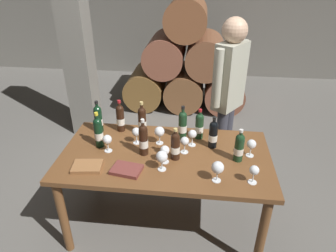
{
  "coord_description": "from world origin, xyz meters",
  "views": [
    {
      "loc": [
        0.25,
        -2.03,
        2.17
      ],
      "look_at": [
        0.0,
        0.2,
        0.91
      ],
      "focal_mm": 32.51,
      "sensor_mm": 36.0,
      "label": 1
    }
  ],
  "objects_px": {
    "wine_bottle_8": "(175,146)",
    "wine_glass_3": "(218,168)",
    "wine_glass_2": "(136,132)",
    "wine_glass_0": "(192,135)",
    "wine_bottle_3": "(213,134)",
    "wine_bottle_5": "(183,125)",
    "wine_bottle_6": "(199,126)",
    "wine_bottle_9": "(143,139)",
    "wine_bottle_4": "(98,118)",
    "leather_ledger": "(127,170)",
    "wine_bottle_2": "(239,147)",
    "wine_bottle_0": "(142,121)",
    "wine_glass_7": "(254,171)",
    "wine_glass_1": "(107,140)",
    "wine_glass_8": "(251,145)",
    "wine_glass_9": "(159,132)",
    "wine_glass_6": "(162,157)",
    "tasting_notebook": "(87,166)",
    "sommelier_presenting": "(229,89)",
    "wine_bottle_7": "(120,118)",
    "wine_glass_4": "(165,151)",
    "wine_bottle_1": "(98,132)",
    "wine_glass_5": "(185,142)"
  },
  "relations": [
    {
      "from": "wine_glass_5",
      "to": "leather_ledger",
      "type": "xyz_separation_m",
      "value": [
        -0.41,
        -0.3,
        -0.09
      ]
    },
    {
      "from": "tasting_notebook",
      "to": "sommelier_presenting",
      "type": "distance_m",
      "value": 1.51
    },
    {
      "from": "wine_glass_9",
      "to": "wine_bottle_3",
      "type": "bearing_deg",
      "value": -0.08
    },
    {
      "from": "wine_bottle_5",
      "to": "wine_glass_6",
      "type": "height_order",
      "value": "wine_bottle_5"
    },
    {
      "from": "wine_bottle_5",
      "to": "wine_glass_4",
      "type": "distance_m",
      "value": 0.39
    },
    {
      "from": "leather_ledger",
      "to": "wine_bottle_2",
      "type": "bearing_deg",
      "value": 25.79
    },
    {
      "from": "wine_bottle_5",
      "to": "sommelier_presenting",
      "type": "xyz_separation_m",
      "value": [
        0.41,
        0.48,
        0.15
      ]
    },
    {
      "from": "wine_bottle_7",
      "to": "wine_glass_8",
      "type": "distance_m",
      "value": 1.17
    },
    {
      "from": "wine_bottle_0",
      "to": "sommelier_presenting",
      "type": "distance_m",
      "value": 0.9
    },
    {
      "from": "wine_bottle_7",
      "to": "leather_ledger",
      "type": "bearing_deg",
      "value": -72.26
    },
    {
      "from": "wine_bottle_5",
      "to": "tasting_notebook",
      "type": "xyz_separation_m",
      "value": [
        -0.69,
        -0.52,
        -0.12
      ]
    },
    {
      "from": "wine_glass_8",
      "to": "wine_glass_9",
      "type": "xyz_separation_m",
      "value": [
        -0.75,
        0.1,
        0.01
      ]
    },
    {
      "from": "wine_glass_9",
      "to": "sommelier_presenting",
      "type": "bearing_deg",
      "value": 44.99
    },
    {
      "from": "wine_bottle_0",
      "to": "wine_bottle_8",
      "type": "distance_m",
      "value": 0.48
    },
    {
      "from": "wine_glass_3",
      "to": "wine_bottle_2",
      "type": "bearing_deg",
      "value": 58.04
    },
    {
      "from": "wine_bottle_2",
      "to": "wine_bottle_5",
      "type": "bearing_deg",
      "value": 148.31
    },
    {
      "from": "tasting_notebook",
      "to": "wine_bottle_0",
      "type": "bearing_deg",
      "value": 52.43
    },
    {
      "from": "wine_bottle_9",
      "to": "wine_glass_8",
      "type": "xyz_separation_m",
      "value": [
        0.85,
        0.07,
        -0.03
      ]
    },
    {
      "from": "wine_bottle_3",
      "to": "wine_bottle_5",
      "type": "height_order",
      "value": "wine_bottle_5"
    },
    {
      "from": "wine_glass_2",
      "to": "wine_glass_5",
      "type": "xyz_separation_m",
      "value": [
        0.42,
        -0.1,
        -0.0
      ]
    },
    {
      "from": "wine_bottle_4",
      "to": "wine_glass_1",
      "type": "bearing_deg",
      "value": -61.08
    },
    {
      "from": "wine_bottle_6",
      "to": "wine_glass_7",
      "type": "relative_size",
      "value": 1.94
    },
    {
      "from": "wine_bottle_8",
      "to": "wine_glass_7",
      "type": "height_order",
      "value": "wine_bottle_8"
    },
    {
      "from": "wine_bottle_4",
      "to": "leather_ledger",
      "type": "height_order",
      "value": "wine_bottle_4"
    },
    {
      "from": "wine_glass_3",
      "to": "wine_glass_8",
      "type": "relative_size",
      "value": 1.09
    },
    {
      "from": "wine_glass_7",
      "to": "wine_glass_3",
      "type": "bearing_deg",
      "value": -178.13
    },
    {
      "from": "wine_glass_0",
      "to": "tasting_notebook",
      "type": "height_order",
      "value": "wine_glass_0"
    },
    {
      "from": "wine_bottle_4",
      "to": "wine_bottle_7",
      "type": "distance_m",
      "value": 0.2
    },
    {
      "from": "wine_bottle_8",
      "to": "wine_glass_7",
      "type": "bearing_deg",
      "value": -22.14
    },
    {
      "from": "wine_glass_1",
      "to": "wine_glass_6",
      "type": "relative_size",
      "value": 0.93
    },
    {
      "from": "wine_glass_7",
      "to": "tasting_notebook",
      "type": "bearing_deg",
      "value": 178.52
    },
    {
      "from": "wine_glass_1",
      "to": "wine_bottle_1",
      "type": "bearing_deg",
      "value": 142.56
    },
    {
      "from": "wine_bottle_6",
      "to": "tasting_notebook",
      "type": "bearing_deg",
      "value": -146.95
    },
    {
      "from": "sommelier_presenting",
      "to": "wine_glass_0",
      "type": "bearing_deg",
      "value": -118.11
    },
    {
      "from": "wine_glass_0",
      "to": "wine_bottle_9",
      "type": "bearing_deg",
      "value": -155.81
    },
    {
      "from": "wine_bottle_6",
      "to": "wine_bottle_7",
      "type": "bearing_deg",
      "value": 176.05
    },
    {
      "from": "sommelier_presenting",
      "to": "wine_glass_9",
      "type": "bearing_deg",
      "value": -135.01
    },
    {
      "from": "wine_glass_7",
      "to": "wine_glass_9",
      "type": "relative_size",
      "value": 0.9
    },
    {
      "from": "wine_bottle_8",
      "to": "wine_glass_3",
      "type": "bearing_deg",
      "value": -36.99
    },
    {
      "from": "wine_bottle_3",
      "to": "wine_glass_6",
      "type": "height_order",
      "value": "wine_bottle_3"
    },
    {
      "from": "wine_glass_9",
      "to": "wine_bottle_4",
      "type": "bearing_deg",
      "value": 165.79
    },
    {
      "from": "wine_bottle_5",
      "to": "wine_glass_8",
      "type": "distance_m",
      "value": 0.6
    },
    {
      "from": "wine_bottle_9",
      "to": "wine_glass_7",
      "type": "height_order",
      "value": "wine_bottle_9"
    },
    {
      "from": "wine_bottle_6",
      "to": "wine_glass_1",
      "type": "xyz_separation_m",
      "value": [
        -0.74,
        -0.3,
        -0.02
      ]
    },
    {
      "from": "wine_bottle_3",
      "to": "wine_bottle_5",
      "type": "relative_size",
      "value": 0.91
    },
    {
      "from": "wine_bottle_6",
      "to": "wine_bottle_9",
      "type": "relative_size",
      "value": 0.88
    },
    {
      "from": "wine_glass_2",
      "to": "wine_glass_0",
      "type": "bearing_deg",
      "value": 2.31
    },
    {
      "from": "wine_glass_7",
      "to": "leather_ledger",
      "type": "xyz_separation_m",
      "value": [
        -0.92,
        0.03,
        -0.09
      ]
    },
    {
      "from": "wine_bottle_4",
      "to": "wine_glass_3",
      "type": "distance_m",
      "value": 1.21
    },
    {
      "from": "wine_bottle_6",
      "to": "wine_bottle_9",
      "type": "bearing_deg",
      "value": -145.24
    }
  ]
}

